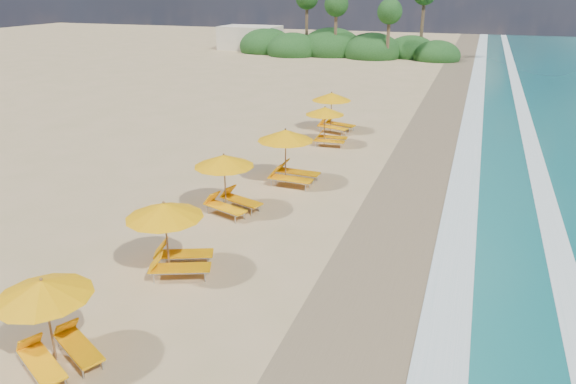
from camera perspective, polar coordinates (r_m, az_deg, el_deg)
The scene contains 11 objects.
ground at distance 18.27m, azimuth 0.00°, elevation -3.51°, with size 160.00×160.00×0.00m, color tan.
wet_sand at distance 17.48m, azimuth 12.51°, elevation -5.25°, with size 4.00×160.00×0.01m, color #836D4E.
surf_foam at distance 17.44m, azimuth 21.36°, elevation -6.28°, with size 4.00×160.00×0.01m.
station_1 at distance 12.51m, azimuth -24.01°, elevation -12.22°, with size 2.72×2.72×2.05m.
station_2 at distance 15.22m, azimuth -12.24°, elevation -4.28°, with size 2.84×2.80×2.18m.
station_3 at distance 19.00m, azimuth -6.41°, elevation 1.31°, with size 2.76×2.70×2.17m.
station_4 at distance 21.64m, azimuth 0.17°, elevation 4.19°, with size 2.55×2.37×2.31m.
station_5 at distance 27.21m, azimuth 4.25°, elevation 7.33°, with size 2.22×2.07×1.99m.
station_6 at distance 29.80m, azimuth 4.93°, elevation 8.78°, with size 2.76×2.68×2.20m.
treeline at distance 63.42m, azimuth 5.47°, elevation 15.20°, with size 25.80×8.80×9.74m.
beach_building at distance 69.62m, azimuth -4.04°, elevation 16.12°, with size 7.00×5.00×2.80m, color beige.
Camera 1 is at (5.54, -15.63, 7.68)m, focal length 33.29 mm.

